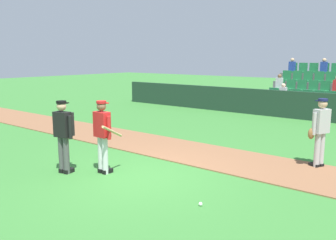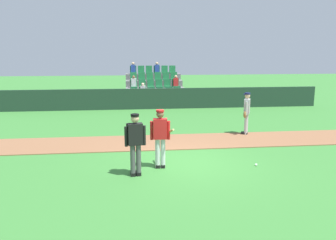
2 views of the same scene
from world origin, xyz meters
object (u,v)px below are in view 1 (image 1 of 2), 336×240
(runner_grey_jersey, at_px, (320,130))
(baseball, at_px, (201,204))
(batter_red_jersey, at_px, (103,134))
(umpire_home_plate, at_px, (63,132))

(runner_grey_jersey, bearing_deg, baseball, -104.70)
(batter_red_jersey, distance_m, baseball, 3.05)
(batter_red_jersey, height_order, umpire_home_plate, same)
(runner_grey_jersey, height_order, baseball, runner_grey_jersey)
(batter_red_jersey, relative_size, baseball, 23.78)
(batter_red_jersey, bearing_deg, baseball, -3.30)
(baseball, bearing_deg, batter_red_jersey, 176.70)
(umpire_home_plate, distance_m, runner_grey_jersey, 6.30)
(batter_red_jersey, distance_m, umpire_home_plate, 0.94)
(batter_red_jersey, bearing_deg, runner_grey_jersey, 43.25)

